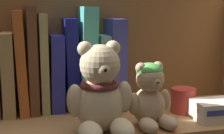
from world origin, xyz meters
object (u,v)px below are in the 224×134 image
at_px(book_6, 33,59).
at_px(book_11, 99,70).
at_px(book_5, 21,62).
at_px(book_7, 44,63).
at_px(pillar_candle, 183,100).
at_px(book_8, 57,72).
at_px(book_10, 85,58).
at_px(teddy_bear_larger, 101,95).
at_px(teddy_bear_smaller, 150,96).
at_px(book_4, 9,73).
at_px(book_12, 113,62).
at_px(book_9, 71,64).
at_px(small_product_box, 214,110).

bearing_deg(book_6, book_11, 0.00).
xyz_separation_m(book_5, book_7, (0.05, 0.00, -0.00)).
height_order(book_11, pillar_candle, book_11).
distance_m(book_8, book_10, 0.08).
relative_size(teddy_bear_larger, teddy_bear_smaller, 1.35).
height_order(book_6, pillar_candle, book_6).
bearing_deg(book_11, book_4, 180.00).
bearing_deg(book_12, teddy_bear_smaller, -78.42).
relative_size(book_9, book_10, 0.89).
xyz_separation_m(book_10, book_12, (0.07, 0.00, -0.01)).
bearing_deg(teddy_bear_larger, book_4, 133.36).
distance_m(book_4, book_8, 0.11).
relative_size(book_6, book_10, 1.00).
xyz_separation_m(book_6, book_8, (0.05, 0.00, -0.03)).
bearing_deg(book_12, book_4, 180.00).
bearing_deg(book_8, book_7, 180.00).
distance_m(book_7, book_10, 0.10).
height_order(book_4, book_5, book_5).
height_order(book_9, book_10, book_10).
distance_m(book_11, teddy_bear_smaller, 0.19).
xyz_separation_m(book_4, book_5, (0.03, 0.00, 0.02)).
bearing_deg(book_5, teddy_bear_smaller, -34.13).
height_order(book_4, book_8, book_4).
bearing_deg(book_8, pillar_candle, -19.69).
xyz_separation_m(book_8, book_9, (0.03, 0.00, 0.02)).
relative_size(teddy_bear_larger, small_product_box, 1.98).
bearing_deg(book_12, book_11, 180.00).
xyz_separation_m(book_6, book_11, (0.16, 0.00, -0.03)).
relative_size(book_6, pillar_candle, 4.24).
bearing_deg(book_8, teddy_bear_larger, -70.26).
bearing_deg(pillar_candle, small_product_box, -57.04).
distance_m(book_8, teddy_bear_smaller, 0.24).
height_order(book_10, small_product_box, book_10).
height_order(book_10, book_12, book_10).
relative_size(book_12, small_product_box, 2.37).
bearing_deg(book_11, teddy_bear_larger, -101.41).
height_order(book_8, book_10, book_10).
height_order(book_12, teddy_bear_smaller, book_12).
bearing_deg(book_4, book_7, 0.00).
relative_size(book_10, pillar_candle, 4.23).
relative_size(book_4, pillar_candle, 3.24).
xyz_separation_m(book_4, book_9, (0.14, 0.00, 0.01)).
bearing_deg(teddy_bear_smaller, book_11, 112.04).
relative_size(book_11, book_12, 0.82).
xyz_separation_m(book_12, teddy_bear_larger, (-0.07, -0.18, -0.03)).
relative_size(book_10, teddy_bear_smaller, 1.83).
distance_m(book_4, book_9, 0.14).
distance_m(book_11, pillar_candle, 0.21).
bearing_deg(book_6, teddy_bear_smaller, -37.05).
distance_m(book_8, book_11, 0.10).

